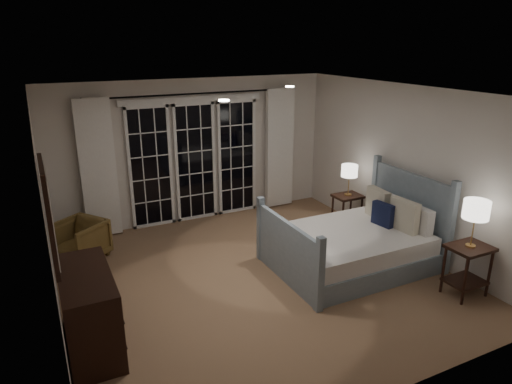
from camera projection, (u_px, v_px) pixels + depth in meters
name	position (u px, v px, depth m)	size (l,w,h in m)	color
floor	(257.00, 277.00, 6.29)	(5.00, 5.00, 0.00)	#876148
ceiling	(257.00, 93.00, 5.49)	(5.00, 5.00, 0.00)	white
wall_left	(47.00, 224.00, 4.84)	(0.02, 5.00, 2.50)	silver
wall_right	(404.00, 168.00, 6.94)	(0.02, 5.00, 2.50)	silver
wall_back	(194.00, 151.00, 8.01)	(5.00, 0.02, 2.50)	silver
wall_front	(392.00, 277.00, 3.76)	(5.00, 0.02, 2.50)	silver
french_doors	(195.00, 160.00, 8.03)	(2.50, 0.04, 2.20)	black
curtain_rod	(194.00, 94.00, 7.61)	(0.03, 0.03, 3.50)	black
curtain_left	(98.00, 169.00, 7.25)	(0.55, 0.10, 2.25)	white
curtain_right	(279.00, 148.00, 8.64)	(0.55, 0.10, 2.25)	white
downlight_a	(290.00, 87.00, 6.34)	(0.12, 0.12, 0.01)	white
downlight_b	(224.00, 100.00, 4.90)	(0.12, 0.12, 0.01)	white
bed	(354.00, 244.00, 6.54)	(2.16, 1.55, 1.26)	gray
nightstand_left	(468.00, 263.00, 5.73)	(0.52, 0.42, 0.67)	black
nightstand_right	(347.00, 207.00, 7.81)	(0.46, 0.37, 0.60)	black
lamp_left	(476.00, 210.00, 5.51)	(0.31, 0.31, 0.60)	tan
lamp_right	(349.00, 171.00, 7.61)	(0.27, 0.27, 0.53)	tan
armchair	(80.00, 240.00, 6.72)	(0.64, 0.66, 0.60)	brown
dresser	(89.00, 311.00, 4.74)	(0.52, 1.22, 0.86)	black
mirror	(49.00, 214.00, 4.29)	(0.05, 0.85, 1.00)	black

